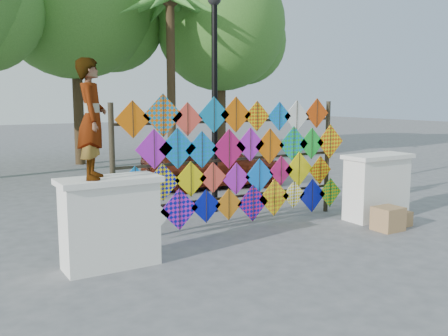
{
  "coord_description": "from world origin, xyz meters",
  "views": [
    {
      "loc": [
        -4.9,
        -6.84,
        2.38
      ],
      "look_at": [
        -0.33,
        0.6,
        1.14
      ],
      "focal_mm": 40.0,
      "sensor_mm": 36.0,
      "label": 1
    }
  ],
  "objects_px": {
    "sedan": "(213,163)",
    "lamppost": "(215,82)",
    "kite_rack": "(240,161)",
    "vendor_woman": "(92,119)"
  },
  "relations": [
    {
      "from": "vendor_woman",
      "to": "lamppost",
      "type": "xyz_separation_m",
      "value": [
        3.2,
        2.2,
        0.6
      ]
    },
    {
      "from": "vendor_woman",
      "to": "lamppost",
      "type": "height_order",
      "value": "lamppost"
    },
    {
      "from": "lamppost",
      "to": "kite_rack",
      "type": "bearing_deg",
      "value": -99.68
    },
    {
      "from": "kite_rack",
      "to": "sedan",
      "type": "bearing_deg",
      "value": 66.52
    },
    {
      "from": "sedan",
      "to": "lamppost",
      "type": "relative_size",
      "value": 0.86
    },
    {
      "from": "kite_rack",
      "to": "vendor_woman",
      "type": "xyz_separation_m",
      "value": [
        -2.99,
        -0.92,
        0.87
      ]
    },
    {
      "from": "kite_rack",
      "to": "vendor_woman",
      "type": "relative_size",
      "value": 3.07
    },
    {
      "from": "lamppost",
      "to": "sedan",
      "type": "bearing_deg",
      "value": 60.39
    },
    {
      "from": "kite_rack",
      "to": "lamppost",
      "type": "xyz_separation_m",
      "value": [
        0.22,
        1.28,
        1.47
      ]
    },
    {
      "from": "sedan",
      "to": "vendor_woman",
      "type": "bearing_deg",
      "value": 145.51
    }
  ]
}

